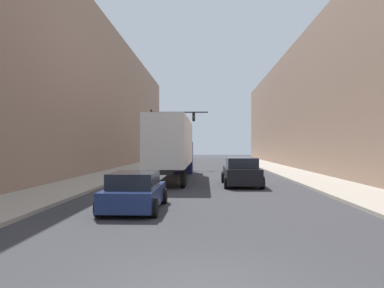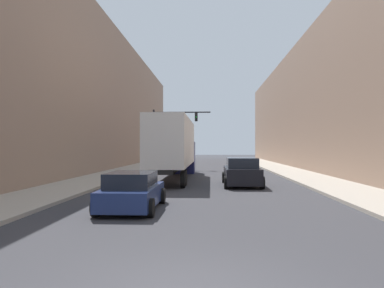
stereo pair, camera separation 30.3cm
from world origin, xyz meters
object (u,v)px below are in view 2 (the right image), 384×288
sedan_car (132,192)px  traffic_signal_gantry (169,126)px  suv_car (242,172)px  semi_truck (175,146)px

sedan_car → traffic_signal_gantry: (-1.50, 25.77, 3.84)m
sedan_car → suv_car: size_ratio=0.88×
semi_truck → traffic_signal_gantry: size_ratio=2.28×
sedan_car → traffic_signal_gantry: size_ratio=0.68×
suv_car → traffic_signal_gantry: bearing=110.5°
semi_truck → suv_car: 6.47m
suv_car → traffic_signal_gantry: traffic_signal_gantry is taller
semi_truck → sedan_car: semi_truck is taller
suv_car → traffic_signal_gantry: 18.44m
semi_truck → suv_car: size_ratio=2.95×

